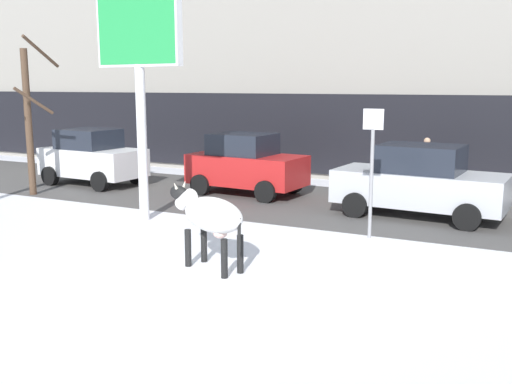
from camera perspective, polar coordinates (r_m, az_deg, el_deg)
ground_plane at (r=9.90m, az=-9.82°, el=-9.46°), size 120.00×120.00×0.00m
road_strip at (r=16.66m, az=6.41°, el=-1.21°), size 60.00×5.60×0.01m
cow_holstein at (r=10.68m, az=-4.30°, el=-2.28°), size 1.93×0.99×1.54m
billboard at (r=14.63m, az=-11.31°, el=14.03°), size 2.53×0.46×5.56m
car_white_hatchback at (r=20.50m, az=-15.56°, el=3.26°), size 3.61×2.11×1.86m
car_red_hatchback at (r=18.00m, az=-0.98°, el=2.70°), size 3.61×2.11×1.86m
car_silver_sedan at (r=15.46m, az=15.53°, el=0.97°), size 4.31×2.20×1.84m
pedestrian_near_billboard at (r=18.85m, az=16.10°, el=2.50°), size 0.36×0.24×1.73m
bare_tree_left_lot at (r=19.00m, az=-21.05°, el=6.74°), size 0.87×1.47×4.70m
street_sign at (r=12.96m, az=11.14°, el=2.81°), size 0.44×0.08×2.82m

